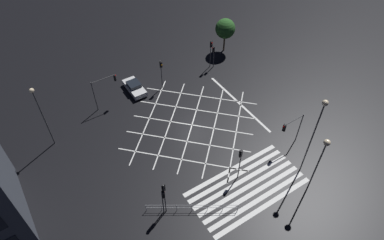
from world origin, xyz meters
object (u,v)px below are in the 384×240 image
at_px(traffic_light_ne_cross, 211,49).
at_px(traffic_light_sw_cross, 164,193).
at_px(traffic_light_median_south, 240,158).
at_px(traffic_light_nw_main, 105,85).
at_px(street_lamp_east, 318,122).
at_px(waiting_car, 134,87).
at_px(street_tree_near, 225,29).
at_px(street_lamp_west, 39,107).
at_px(traffic_light_ne_main, 213,53).
at_px(street_lamp_far, 322,153).
at_px(traffic_light_sw_main, 163,198).
at_px(traffic_light_se_main, 291,127).
at_px(traffic_light_median_north, 161,69).

bearing_deg(traffic_light_ne_cross, traffic_light_sw_cross, -45.38).
distance_m(traffic_light_median_south, traffic_light_nw_main, 19.17).
distance_m(street_lamp_east, waiting_car, 24.54).
distance_m(traffic_light_nw_main, street_tree_near, 19.98).
xyz_separation_m(traffic_light_nw_main, street_lamp_west, (-8.00, -2.57, 2.44)).
bearing_deg(traffic_light_median_south, street_lamp_east, -115.63).
bearing_deg(traffic_light_nw_main, traffic_light_ne_cross, -1.28).
relative_size(street_tree_near, waiting_car, 1.27).
bearing_deg(traffic_light_ne_main, traffic_light_sw_cross, 43.75).
xyz_separation_m(street_lamp_far, street_tree_near, (7.87, 25.12, -2.38)).
bearing_deg(traffic_light_sw_main, traffic_light_sw_cross, 16.17).
bearing_deg(traffic_light_nw_main, traffic_light_se_main, -50.18).
height_order(traffic_light_ne_main, waiting_car, traffic_light_ne_main).
bearing_deg(traffic_light_ne_cross, waiting_car, -95.57).
distance_m(street_tree_near, waiting_car, 16.22).
distance_m(traffic_light_se_main, street_tree_near, 20.19).
bearing_deg(waiting_car, traffic_light_ne_main, 83.55).
xyz_separation_m(traffic_light_se_main, street_tree_near, (5.35, 19.46, 0.63)).
distance_m(traffic_light_se_main, traffic_light_sw_main, 16.09).
bearing_deg(traffic_light_median_south, traffic_light_se_main, -86.94).
bearing_deg(street_lamp_west, traffic_light_sw_cross, -65.74).
relative_size(traffic_light_se_main, traffic_light_ne_cross, 0.97).
xyz_separation_m(traffic_light_sw_cross, street_lamp_east, (14.75, -3.63, 4.28)).
height_order(traffic_light_se_main, street_lamp_west, street_lamp_west).
distance_m(traffic_light_median_north, traffic_light_sw_cross, 18.77).
distance_m(traffic_light_se_main, traffic_light_ne_cross, 17.11).
bearing_deg(street_lamp_far, traffic_light_median_south, 133.24).
xyz_separation_m(street_lamp_east, street_lamp_far, (-1.34, -2.25, -1.33)).
bearing_deg(traffic_light_median_south, street_tree_near, -32.85).
bearing_deg(waiting_car, street_lamp_far, 18.52).
distance_m(traffic_light_se_main, street_lamp_east, 5.65).
bearing_deg(traffic_light_se_main, traffic_light_ne_cross, -93.86).
xyz_separation_m(traffic_light_se_main, street_lamp_west, (-22.53, 14.85, 2.66)).
bearing_deg(traffic_light_median_south, traffic_light_ne_cross, -26.27).
distance_m(traffic_light_ne_cross, traffic_light_sw_main, 24.14).
distance_m(street_lamp_east, street_lamp_far, 2.94).
bearing_deg(traffic_light_median_south, traffic_light_sw_main, 86.21).
bearing_deg(traffic_light_sw_cross, traffic_light_se_main, -90.76).
bearing_deg(traffic_light_ne_main, traffic_light_sw_main, 43.59).
height_order(traffic_light_se_main, traffic_light_ne_main, traffic_light_se_main).
xyz_separation_m(traffic_light_se_main, waiting_car, (-10.52, 18.21, -2.53)).
bearing_deg(street_lamp_far, waiting_car, 108.52).
bearing_deg(traffic_light_median_north, traffic_light_ne_main, 90.87).
bearing_deg(traffic_light_median_south, street_lamp_far, -136.76).
xyz_separation_m(traffic_light_median_north, traffic_light_sw_main, (-9.06, -16.56, -0.62)).
relative_size(traffic_light_median_south, traffic_light_sw_main, 1.23).
height_order(traffic_light_nw_main, street_lamp_east, street_lamp_east).
distance_m(traffic_light_ne_cross, waiting_car, 11.99).
xyz_separation_m(traffic_light_ne_main, street_lamp_west, (-23.98, -2.01, 3.29)).
bearing_deg(traffic_light_se_main, street_tree_near, -105.38).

